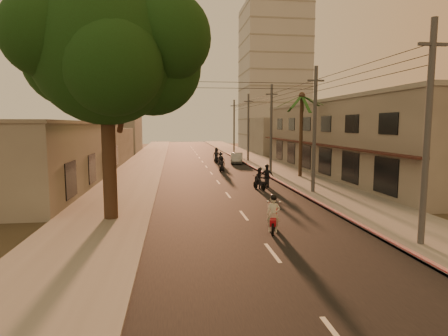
{
  "coord_description": "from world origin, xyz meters",
  "views": [
    {
      "loc": [
        -3.7,
        -17.59,
        4.94
      ],
      "look_at": [
        -0.49,
        6.51,
        2.11
      ],
      "focal_mm": 30.0,
      "sensor_mm": 36.0,
      "label": 1
    }
  ],
  "objects_px": {
    "scooter_mid_a": "(260,179)",
    "scooter_far_c": "(216,156)",
    "parked_car": "(237,158)",
    "scooter_red": "(273,215)",
    "scooter_far_a": "(222,164)",
    "scooter_mid_b": "(267,177)",
    "palm_tree": "(302,100)",
    "scooter_far_b": "(221,159)",
    "broadleaf_tree": "(114,53)"
  },
  "relations": [
    {
      "from": "scooter_mid_a",
      "to": "scooter_far_c",
      "type": "bearing_deg",
      "value": 76.53
    },
    {
      "from": "scooter_mid_a",
      "to": "parked_car",
      "type": "height_order",
      "value": "scooter_mid_a"
    },
    {
      "from": "scooter_red",
      "to": "scooter_far_a",
      "type": "height_order",
      "value": "scooter_red"
    },
    {
      "from": "scooter_mid_b",
      "to": "scooter_far_a",
      "type": "distance_m",
      "value": 10.61
    },
    {
      "from": "parked_car",
      "to": "scooter_far_c",
      "type": "distance_m",
      "value": 2.98
    },
    {
      "from": "palm_tree",
      "to": "parked_car",
      "type": "distance_m",
      "value": 15.28
    },
    {
      "from": "palm_tree",
      "to": "scooter_mid_b",
      "type": "bearing_deg",
      "value": -131.1
    },
    {
      "from": "scooter_far_b",
      "to": "broadleaf_tree",
      "type": "bearing_deg",
      "value": -117.14
    },
    {
      "from": "scooter_mid_a",
      "to": "parked_car",
      "type": "distance_m",
      "value": 19.41
    },
    {
      "from": "palm_tree",
      "to": "parked_car",
      "type": "xyz_separation_m",
      "value": [
        -3.79,
        13.31,
        -6.47
      ]
    },
    {
      "from": "scooter_far_a",
      "to": "parked_car",
      "type": "relative_size",
      "value": 0.39
    },
    {
      "from": "broadleaf_tree",
      "to": "parked_car",
      "type": "bearing_deg",
      "value": 68.28
    },
    {
      "from": "scooter_mid_a",
      "to": "scooter_mid_b",
      "type": "relative_size",
      "value": 0.93
    },
    {
      "from": "scooter_far_a",
      "to": "scooter_far_c",
      "type": "distance_m",
      "value": 9.84
    },
    {
      "from": "broadleaf_tree",
      "to": "palm_tree",
      "type": "bearing_deg",
      "value": 43.48
    },
    {
      "from": "scooter_far_b",
      "to": "scooter_mid_a",
      "type": "bearing_deg",
      "value": -96.14
    },
    {
      "from": "parked_car",
      "to": "broadleaf_tree",
      "type": "bearing_deg",
      "value": -101.03
    },
    {
      "from": "palm_tree",
      "to": "scooter_far_a",
      "type": "distance_m",
      "value": 10.66
    },
    {
      "from": "palm_tree",
      "to": "parked_car",
      "type": "relative_size",
      "value": 1.9
    },
    {
      "from": "scooter_far_b",
      "to": "scooter_red",
      "type": "bearing_deg",
      "value": -100.96
    },
    {
      "from": "scooter_red",
      "to": "parked_car",
      "type": "bearing_deg",
      "value": 100.7
    },
    {
      "from": "scooter_mid_a",
      "to": "palm_tree",
      "type": "bearing_deg",
      "value": 32.8
    },
    {
      "from": "broadleaf_tree",
      "to": "scooter_mid_b",
      "type": "bearing_deg",
      "value": 40.69
    },
    {
      "from": "palm_tree",
      "to": "scooter_far_b",
      "type": "bearing_deg",
      "value": 117.31
    },
    {
      "from": "scooter_mid_b",
      "to": "scooter_far_a",
      "type": "bearing_deg",
      "value": 114.56
    },
    {
      "from": "scooter_far_c",
      "to": "scooter_far_b",
      "type": "bearing_deg",
      "value": -86.5
    },
    {
      "from": "broadleaf_tree",
      "to": "scooter_far_c",
      "type": "height_order",
      "value": "broadleaf_tree"
    },
    {
      "from": "broadleaf_tree",
      "to": "scooter_far_c",
      "type": "relative_size",
      "value": 6.09
    },
    {
      "from": "scooter_mid_b",
      "to": "scooter_far_a",
      "type": "xyz_separation_m",
      "value": [
        -2.27,
        10.36,
        -0.08
      ]
    },
    {
      "from": "scooter_mid_a",
      "to": "scooter_far_a",
      "type": "relative_size",
      "value": 1.03
    },
    {
      "from": "scooter_red",
      "to": "scooter_far_c",
      "type": "bearing_deg",
      "value": 105.34
    },
    {
      "from": "parked_car",
      "to": "scooter_red",
      "type": "bearing_deg",
      "value": -85.74
    },
    {
      "from": "scooter_mid_b",
      "to": "scooter_far_b",
      "type": "bearing_deg",
      "value": 107.38
    },
    {
      "from": "broadleaf_tree",
      "to": "scooter_mid_a",
      "type": "bearing_deg",
      "value": 39.93
    },
    {
      "from": "scooter_far_c",
      "to": "scooter_red",
      "type": "bearing_deg",
      "value": -91.46
    },
    {
      "from": "broadleaf_tree",
      "to": "palm_tree",
      "type": "relative_size",
      "value": 1.48
    },
    {
      "from": "broadleaf_tree",
      "to": "parked_car",
      "type": "distance_m",
      "value": 30.26
    },
    {
      "from": "scooter_far_a",
      "to": "scooter_far_b",
      "type": "relative_size",
      "value": 1.0
    },
    {
      "from": "scooter_far_a",
      "to": "palm_tree",
      "type": "bearing_deg",
      "value": -21.26
    },
    {
      "from": "scooter_far_a",
      "to": "scooter_far_b",
      "type": "xyz_separation_m",
      "value": [
        0.74,
        6.52,
        -0.01
      ]
    },
    {
      "from": "scooter_far_a",
      "to": "scooter_far_c",
      "type": "xyz_separation_m",
      "value": [
        0.55,
        9.83,
        0.11
      ]
    },
    {
      "from": "scooter_mid_a",
      "to": "scooter_far_c",
      "type": "distance_m",
      "value": 21.08
    },
    {
      "from": "scooter_red",
      "to": "scooter_far_b",
      "type": "distance_m",
      "value": 28.97
    },
    {
      "from": "broadleaf_tree",
      "to": "scooter_red",
      "type": "height_order",
      "value": "broadleaf_tree"
    },
    {
      "from": "scooter_far_a",
      "to": "scooter_far_c",
      "type": "relative_size",
      "value": 0.84
    },
    {
      "from": "broadleaf_tree",
      "to": "scooter_red",
      "type": "relative_size",
      "value": 6.79
    },
    {
      "from": "palm_tree",
      "to": "scooter_mid_a",
      "type": "xyz_separation_m",
      "value": [
        -5.28,
        -6.04,
        -6.36
      ]
    },
    {
      "from": "scooter_red",
      "to": "scooter_far_c",
      "type": "xyz_separation_m",
      "value": [
        1.0,
        32.25,
        0.08
      ]
    },
    {
      "from": "scooter_mid_a",
      "to": "scooter_mid_b",
      "type": "distance_m",
      "value": 1.16
    },
    {
      "from": "parked_car",
      "to": "scooter_far_c",
      "type": "xyz_separation_m",
      "value": [
        -2.44,
        1.7,
        0.19
      ]
    }
  ]
}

